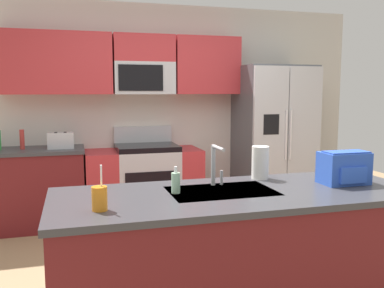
# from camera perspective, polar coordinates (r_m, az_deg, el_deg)

# --- Properties ---
(ground_plane) EXTENTS (9.00, 9.00, 0.00)m
(ground_plane) POSITION_cam_1_polar(r_m,az_deg,el_deg) (3.64, 3.04, -17.84)
(ground_plane) COLOR #997A56
(ground_plane) RESTS_ON ground
(kitchen_wall_unit) EXTENTS (5.20, 0.43, 2.60)m
(kitchen_wall_unit) POSITION_cam_1_polar(r_m,az_deg,el_deg) (5.28, -5.72, 6.48)
(kitchen_wall_unit) COLOR beige
(kitchen_wall_unit) RESTS_ON ground
(back_counter) EXTENTS (1.10, 0.63, 0.90)m
(back_counter) POSITION_cam_1_polar(r_m,az_deg,el_deg) (5.05, -20.57, -5.67)
(back_counter) COLOR maroon
(back_counter) RESTS_ON ground
(range_oven) EXTENTS (1.36, 0.61, 1.10)m
(range_oven) POSITION_cam_1_polar(r_m,az_deg,el_deg) (5.10, -6.54, -5.22)
(range_oven) COLOR #B7BABF
(range_oven) RESTS_ON ground
(refrigerator) EXTENTS (0.90, 0.76, 1.85)m
(refrigerator) POSITION_cam_1_polar(r_m,az_deg,el_deg) (5.47, 11.05, 0.66)
(refrigerator) COLOR #4C4F54
(refrigerator) RESTS_ON ground
(island_counter) EXTENTS (2.37, 0.90, 0.90)m
(island_counter) POSITION_cam_1_polar(r_m,az_deg,el_deg) (2.86, 6.25, -15.16)
(island_counter) COLOR maroon
(island_counter) RESTS_ON ground
(toaster) EXTENTS (0.28, 0.16, 0.18)m
(toaster) POSITION_cam_1_polar(r_m,az_deg,el_deg) (4.90, -17.42, 0.47)
(toaster) COLOR #B7BABF
(toaster) RESTS_ON back_counter
(pepper_mill) EXTENTS (0.05, 0.05, 0.22)m
(pepper_mill) POSITION_cam_1_polar(r_m,az_deg,el_deg) (4.97, -22.10, 0.57)
(pepper_mill) COLOR #B2332D
(pepper_mill) RESTS_ON back_counter
(sink_faucet) EXTENTS (0.09, 0.21, 0.28)m
(sink_faucet) POSITION_cam_1_polar(r_m,az_deg,el_deg) (2.83, 3.21, -2.40)
(sink_faucet) COLOR #B7BABF
(sink_faucet) RESTS_ON island_counter
(drink_cup_orange) EXTENTS (0.08, 0.08, 0.25)m
(drink_cup_orange) POSITION_cam_1_polar(r_m,az_deg,el_deg) (2.33, -12.46, -7.22)
(drink_cup_orange) COLOR orange
(drink_cup_orange) RESTS_ON island_counter
(soap_dispenser) EXTENTS (0.06, 0.06, 0.17)m
(soap_dispenser) POSITION_cam_1_polar(r_m,az_deg,el_deg) (2.65, -2.23, -5.25)
(soap_dispenser) COLOR #A5D8B2
(soap_dispenser) RESTS_ON island_counter
(paper_towel_roll) EXTENTS (0.12, 0.12, 0.24)m
(paper_towel_roll) POSITION_cam_1_polar(r_m,az_deg,el_deg) (3.11, 9.26, -2.51)
(paper_towel_roll) COLOR white
(paper_towel_roll) RESTS_ON island_counter
(backpack) EXTENTS (0.32, 0.22, 0.23)m
(backpack) POSITION_cam_1_polar(r_m,az_deg,el_deg) (3.09, 20.00, -2.97)
(backpack) COLOR blue
(backpack) RESTS_ON island_counter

